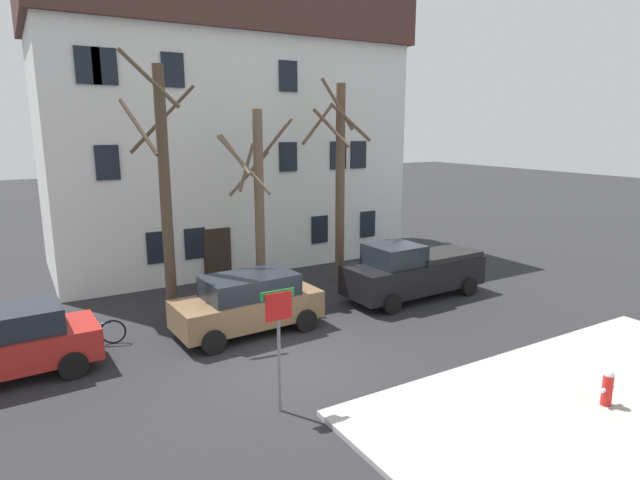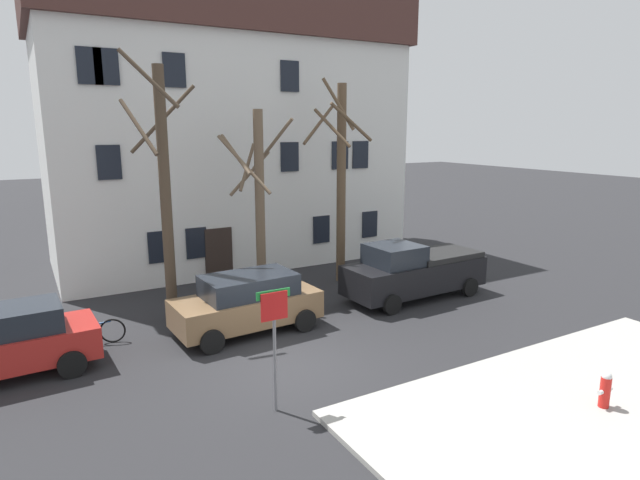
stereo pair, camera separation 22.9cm
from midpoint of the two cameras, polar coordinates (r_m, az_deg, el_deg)
name	(u,v)px [view 2 (the right image)]	position (r m, az deg, el deg)	size (l,w,h in m)	color
ground_plane	(289,364)	(14.04, -2.93, -13.22)	(120.00, 120.00, 0.00)	#262628
building_main	(228,126)	(24.54, -9.68, 12.08)	(15.58, 7.11, 11.93)	white
tree_bare_near	(164,189)	(16.64, -16.09, 5.27)	(2.45, 2.47, 8.12)	#4C3D2D
tree_bare_mid	(258,198)	(18.62, -6.33, 4.53)	(2.66, 2.65, 6.60)	brown
tree_bare_far	(340,178)	(20.38, 2.54, 6.75)	(2.20, 2.51, 7.76)	brown
car_brown_wagon	(247,302)	(15.88, -7.44, -6.70)	(4.40, 2.21, 1.76)	brown
pickup_truck_black	(414,271)	(19.12, 10.42, -3.31)	(5.38, 2.27, 2.05)	black
fire_hydrant	(605,389)	(13.23, 28.90, -13.90)	(0.42, 0.22, 0.81)	red
street_sign_pole	(274,327)	(11.19, -4.36, -9.40)	(0.76, 0.07, 2.72)	slate
bicycle_leaning	(93,332)	(16.29, -22.96, -9.14)	(1.70, 0.52, 1.03)	black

